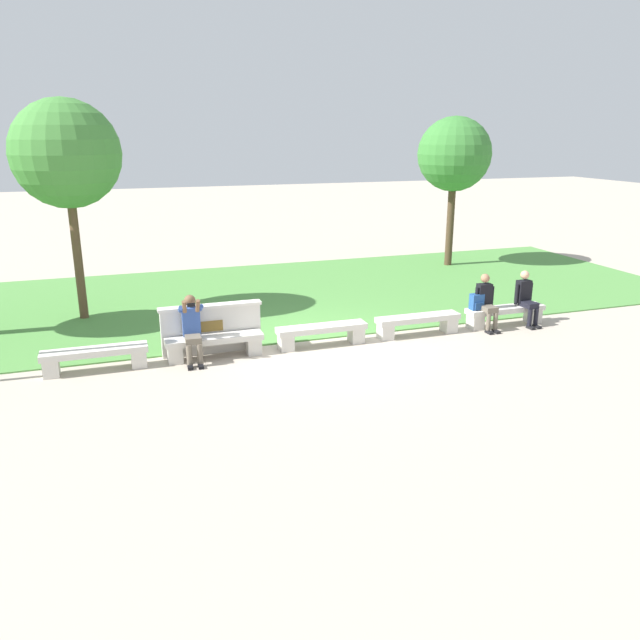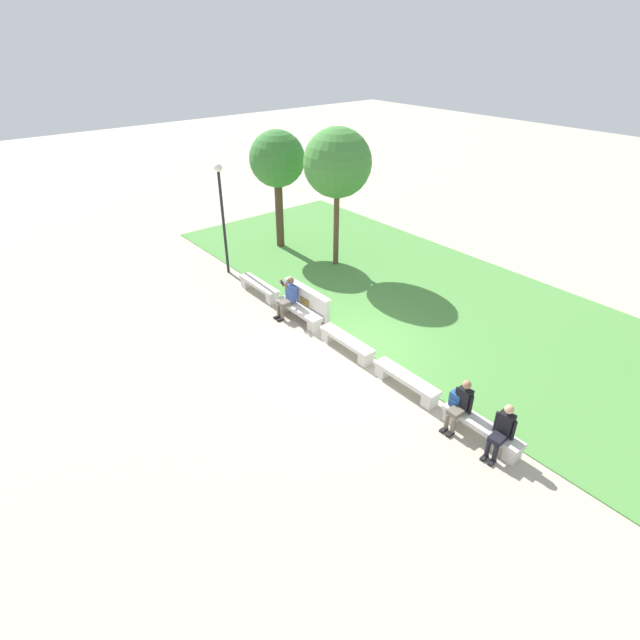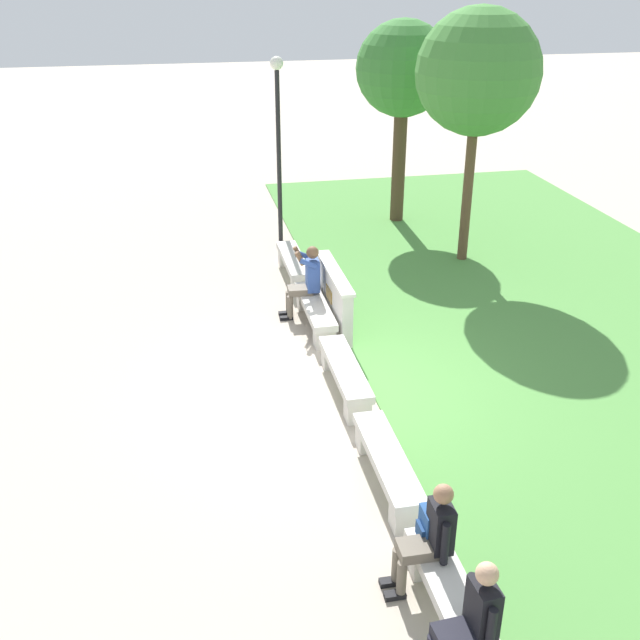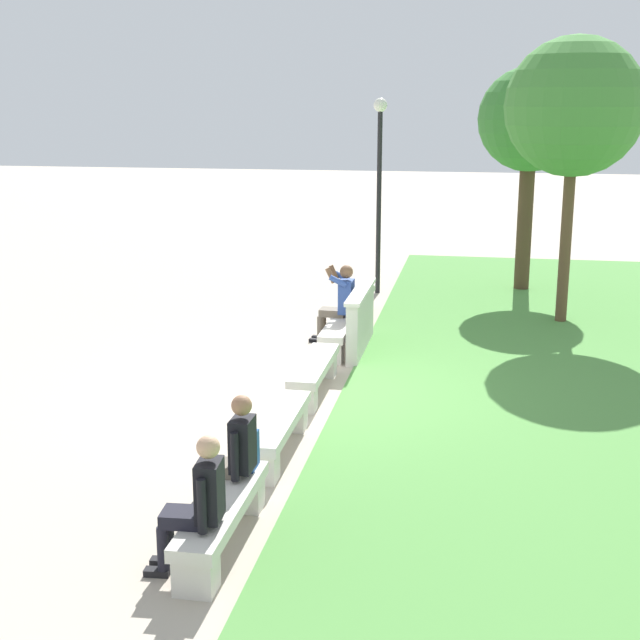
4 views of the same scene
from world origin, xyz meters
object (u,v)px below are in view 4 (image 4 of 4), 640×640
object	(u,v)px
bench_end	(222,516)
tree_right_background	(530,122)
person_photographer	(339,299)
person_companion	(198,501)
bench_mid	(314,372)
tree_left_background	(575,108)
bench_far	(278,429)
lamp_post	(379,168)
person_distant	(232,453)
bench_near	(340,332)
backpack	(245,451)
bench_main	(359,302)

from	to	relation	value
bench_end	tree_right_background	bearing A→B (deg)	165.65
person_photographer	person_companion	xyz separation A→B (m)	(7.65, 0.01, -0.06)
bench_mid	bench_end	xyz separation A→B (m)	(4.49, 0.00, 0.00)
person_photographer	bench_end	bearing A→B (deg)	0.62
bench_end	person_photographer	bearing A→B (deg)	-179.38
tree_left_background	person_photographer	bearing A→B (deg)	-60.94
bench_far	tree_right_background	distance (m)	10.83
bench_mid	person_companion	size ratio (longest dim) A/B	1.52
bench_far	lamp_post	distance (m)	9.29
bench_far	bench_end	size ratio (longest dim) A/B	1.00
bench_far	person_distant	size ratio (longest dim) A/B	1.52
bench_near	lamp_post	distance (m)	5.07
backpack	person_distant	bearing A→B (deg)	-23.79
backpack	bench_mid	bearing A→B (deg)	-179.76
bench_near	backpack	size ratio (longest dim) A/B	4.49
lamp_post	person_companion	bearing A→B (deg)	-0.77
bench_main	backpack	xyz separation A→B (m)	(8.21, 0.02, 0.33)
person_photographer	bench_far	bearing A→B (deg)	0.90
person_distant	backpack	bearing A→B (deg)	156.21
bench_end	person_photographer	size ratio (longest dim) A/B	1.46
bench_main	lamp_post	world-z (taller)	lamp_post
person_distant	tree_right_background	world-z (taller)	tree_right_background
person_distant	tree_left_background	world-z (taller)	tree_left_background
person_companion	tree_right_background	bearing A→B (deg)	165.89
bench_far	person_photographer	size ratio (longest dim) A/B	1.46
bench_mid	person_photographer	size ratio (longest dim) A/B	1.46
bench_main	bench_far	size ratio (longest dim) A/B	1.00
person_companion	tree_right_background	distance (m)	13.29
lamp_post	bench_far	bearing A→B (deg)	-0.59
person_distant	bench_mid	bearing A→B (deg)	179.03
bench_far	bench_main	bearing A→B (deg)	180.00
bench_main	bench_near	world-z (taller)	same
backpack	bench_end	bearing A→B (deg)	-1.17
bench_near	bench_end	distance (m)	6.74
bench_far	lamp_post	bearing A→B (deg)	179.41
bench_far	tree_left_background	bearing A→B (deg)	152.21
bench_near	person_companion	distance (m)	7.23
bench_end	person_companion	size ratio (longest dim) A/B	1.52
backpack	tree_left_background	size ratio (longest dim) A/B	0.08
bench_end	tree_left_background	world-z (taller)	tree_left_background
bench_far	tree_left_background	distance (m)	8.69
bench_end	person_distant	world-z (taller)	person_distant
tree_left_background	bench_main	bearing A→B (deg)	-85.53
person_photographer	person_distant	distance (m)	6.59
person_distant	person_companion	distance (m)	1.06
bench_mid	bench_far	distance (m)	2.25
person_distant	tree_right_background	bearing A→B (deg)	164.65
bench_far	backpack	xyz separation A→B (m)	(1.48, 0.02, 0.33)
bench_near	bench_mid	size ratio (longest dim) A/B	1.00
backpack	person_companion	bearing A→B (deg)	-3.75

